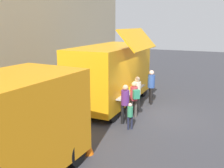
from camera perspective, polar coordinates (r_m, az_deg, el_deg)
ground_plane at (r=11.95m, az=8.85°, el=-6.69°), size 60.00×60.00×0.00m
curb_strip at (r=11.43m, az=-20.90°, el=-8.01°), size 28.00×1.60×0.15m
food_truck_main at (r=12.75m, az=-0.10°, el=2.49°), size 5.73×3.24×3.89m
traffic_cone_orange at (r=8.32m, az=-5.47°, el=-13.86°), size 0.36×0.36×0.55m
trash_bin at (r=17.25m, az=-2.13°, el=1.46°), size 0.60×0.60×0.99m
customer_front_ordering at (r=11.83m, az=5.73°, el=-1.59°), size 0.35×0.35×1.71m
customer_mid_with_backpack at (r=11.07m, az=5.07°, el=-2.75°), size 0.51×0.50×1.64m
customer_rear_waiting at (r=10.38m, az=3.03°, el=-3.81°), size 0.34×0.34×1.69m
customer_extra_browsing at (r=13.12m, az=8.92°, el=0.02°), size 0.36×0.36×1.79m
child_near_queue at (r=9.95m, az=4.14°, el=-6.77°), size 0.22×0.22×1.09m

